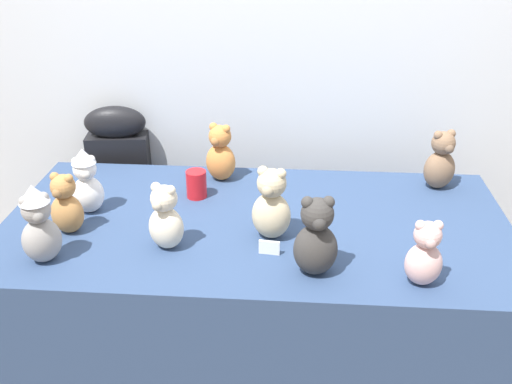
{
  "coord_description": "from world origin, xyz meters",
  "views": [
    {
      "loc": [
        0.14,
        -1.58,
        1.78
      ],
      "look_at": [
        0.0,
        0.25,
        0.85
      ],
      "focal_mm": 40.43,
      "sensor_mm": 36.0,
      "label": 1
    }
  ],
  "objects_px": {
    "teddy_bear_mocha": "(441,161)",
    "teddy_bear_charcoal": "(316,238)",
    "teddy_bear_blush": "(425,255)",
    "teddy_bear_sand": "(271,205)",
    "instrument_case": "(124,199)",
    "teddy_bear_caramel": "(66,205)",
    "display_table": "(256,301)",
    "teddy_bear_snow": "(86,182)",
    "teddy_bear_ash": "(39,225)",
    "teddy_bear_cream": "(165,218)",
    "party_cup_red": "(196,184)",
    "teddy_bear_ginger": "(220,154)"
  },
  "relations": [
    {
      "from": "teddy_bear_mocha",
      "to": "teddy_bear_charcoal",
      "type": "bearing_deg",
      "value": -149.19
    },
    {
      "from": "teddy_bear_blush",
      "to": "teddy_bear_sand",
      "type": "xyz_separation_m",
      "value": [
        -0.47,
        0.24,
        0.02
      ]
    },
    {
      "from": "teddy_bear_sand",
      "to": "instrument_case",
      "type": "bearing_deg",
      "value": 151.05
    },
    {
      "from": "teddy_bear_sand",
      "to": "teddy_bear_caramel",
      "type": "height_order",
      "value": "teddy_bear_sand"
    },
    {
      "from": "display_table",
      "to": "teddy_bear_snow",
      "type": "bearing_deg",
      "value": 177.38
    },
    {
      "from": "teddy_bear_ash",
      "to": "instrument_case",
      "type": "bearing_deg",
      "value": 58.46
    },
    {
      "from": "teddy_bear_cream",
      "to": "party_cup_red",
      "type": "xyz_separation_m",
      "value": [
        0.04,
        0.38,
        -0.06
      ]
    },
    {
      "from": "teddy_bear_sand",
      "to": "teddy_bear_caramel",
      "type": "bearing_deg",
      "value": -164.41
    },
    {
      "from": "teddy_bear_mocha",
      "to": "teddy_bear_sand",
      "type": "bearing_deg",
      "value": -167.26
    },
    {
      "from": "teddy_bear_caramel",
      "to": "display_table",
      "type": "bearing_deg",
      "value": 21.33
    },
    {
      "from": "teddy_bear_sand",
      "to": "teddy_bear_mocha",
      "type": "relative_size",
      "value": 1.07
    },
    {
      "from": "instrument_case",
      "to": "teddy_bear_charcoal",
      "type": "bearing_deg",
      "value": -52.58
    },
    {
      "from": "teddy_bear_blush",
      "to": "teddy_bear_ash",
      "type": "relative_size",
      "value": 0.8
    },
    {
      "from": "teddy_bear_mocha",
      "to": "teddy_bear_ginger",
      "type": "xyz_separation_m",
      "value": [
        -0.89,
        0.01,
        -0.0
      ]
    },
    {
      "from": "teddy_bear_ash",
      "to": "teddy_bear_snow",
      "type": "bearing_deg",
      "value": 50.69
    },
    {
      "from": "teddy_bear_charcoal",
      "to": "teddy_bear_blush",
      "type": "bearing_deg",
      "value": -12.05
    },
    {
      "from": "teddy_bear_charcoal",
      "to": "teddy_bear_mocha",
      "type": "bearing_deg",
      "value": 45.3
    },
    {
      "from": "teddy_bear_sand",
      "to": "teddy_bear_caramel",
      "type": "xyz_separation_m",
      "value": [
        -0.72,
        -0.02,
        -0.02
      ]
    },
    {
      "from": "teddy_bear_sand",
      "to": "teddy_bear_snow",
      "type": "relative_size",
      "value": 1.04
    },
    {
      "from": "teddy_bear_charcoal",
      "to": "teddy_bear_snow",
      "type": "distance_m",
      "value": 0.91
    },
    {
      "from": "teddy_bear_blush",
      "to": "teddy_bear_mocha",
      "type": "relative_size",
      "value": 0.89
    },
    {
      "from": "teddy_bear_cream",
      "to": "teddy_bear_ash",
      "type": "relative_size",
      "value": 0.86
    },
    {
      "from": "teddy_bear_blush",
      "to": "teddy_bear_charcoal",
      "type": "height_order",
      "value": "teddy_bear_charcoal"
    },
    {
      "from": "instrument_case",
      "to": "teddy_bear_mocha",
      "type": "bearing_deg",
      "value": -17.79
    },
    {
      "from": "instrument_case",
      "to": "teddy_bear_ginger",
      "type": "distance_m",
      "value": 0.68
    },
    {
      "from": "display_table",
      "to": "teddy_bear_ash",
      "type": "bearing_deg",
      "value": -155.32
    },
    {
      "from": "instrument_case",
      "to": "teddy_bear_snow",
      "type": "distance_m",
      "value": 0.68
    },
    {
      "from": "teddy_bear_ash",
      "to": "teddy_bear_charcoal",
      "type": "relative_size",
      "value": 1.02
    },
    {
      "from": "display_table",
      "to": "teddy_bear_snow",
      "type": "distance_m",
      "value": 0.8
    },
    {
      "from": "teddy_bear_charcoal",
      "to": "teddy_bear_sand",
      "type": "bearing_deg",
      "value": 119.06
    },
    {
      "from": "teddy_bear_mocha",
      "to": "teddy_bear_charcoal",
      "type": "height_order",
      "value": "teddy_bear_charcoal"
    },
    {
      "from": "display_table",
      "to": "instrument_case",
      "type": "bearing_deg",
      "value": 139.13
    },
    {
      "from": "teddy_bear_charcoal",
      "to": "teddy_bear_snow",
      "type": "xyz_separation_m",
      "value": [
        -0.84,
        0.34,
        -0.0
      ]
    },
    {
      "from": "teddy_bear_ash",
      "to": "teddy_bear_ginger",
      "type": "distance_m",
      "value": 0.82
    },
    {
      "from": "party_cup_red",
      "to": "teddy_bear_cream",
      "type": "bearing_deg",
      "value": -95.81
    },
    {
      "from": "teddy_bear_sand",
      "to": "teddy_bear_ginger",
      "type": "height_order",
      "value": "teddy_bear_sand"
    },
    {
      "from": "display_table",
      "to": "teddy_bear_mocha",
      "type": "height_order",
      "value": "teddy_bear_mocha"
    },
    {
      "from": "teddy_bear_cream",
      "to": "teddy_bear_sand",
      "type": "distance_m",
      "value": 0.36
    },
    {
      "from": "display_table",
      "to": "teddy_bear_ginger",
      "type": "relative_size",
      "value": 7.51
    },
    {
      "from": "display_table",
      "to": "party_cup_red",
      "type": "xyz_separation_m",
      "value": [
        -0.25,
        0.18,
        0.42
      ]
    },
    {
      "from": "teddy_bear_blush",
      "to": "teddy_bear_ash",
      "type": "bearing_deg",
      "value": 174.73
    },
    {
      "from": "display_table",
      "to": "teddy_bear_caramel",
      "type": "distance_m",
      "value": 0.82
    },
    {
      "from": "teddy_bear_cream",
      "to": "teddy_bear_ash",
      "type": "xyz_separation_m",
      "value": [
        -0.38,
        -0.11,
        0.02
      ]
    },
    {
      "from": "display_table",
      "to": "teddy_bear_ginger",
      "type": "height_order",
      "value": "teddy_bear_ginger"
    },
    {
      "from": "teddy_bear_blush",
      "to": "display_table",
      "type": "bearing_deg",
      "value": 143.66
    },
    {
      "from": "display_table",
      "to": "teddy_bear_cream",
      "type": "height_order",
      "value": "teddy_bear_cream"
    },
    {
      "from": "teddy_bear_cream",
      "to": "teddy_bear_mocha",
      "type": "xyz_separation_m",
      "value": [
        1.01,
        0.53,
        0.01
      ]
    },
    {
      "from": "instrument_case",
      "to": "teddy_bear_blush",
      "type": "xyz_separation_m",
      "value": [
        1.22,
        -0.94,
        0.35
      ]
    },
    {
      "from": "teddy_bear_mocha",
      "to": "teddy_bear_cream",
      "type": "bearing_deg",
      "value": -173.01
    },
    {
      "from": "teddy_bear_ash",
      "to": "teddy_bear_mocha",
      "type": "distance_m",
      "value": 1.53
    }
  ]
}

